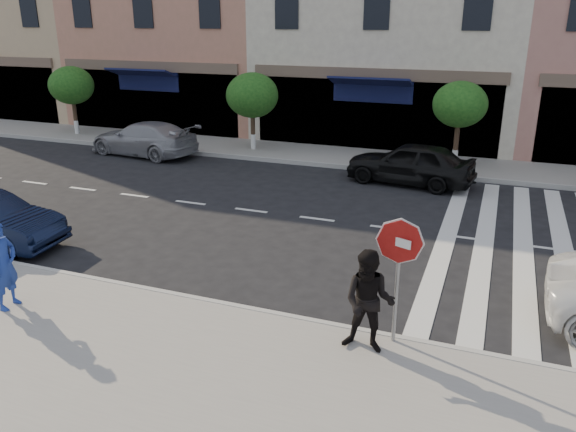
% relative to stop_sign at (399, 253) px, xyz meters
% --- Properties ---
extents(ground, '(120.00, 120.00, 0.00)m').
position_rel_stop_sign_xyz_m(ground, '(-3.19, 1.67, -1.76)').
color(ground, black).
rests_on(ground, ground).
extents(sidewalk_near, '(60.00, 4.50, 0.15)m').
position_rel_stop_sign_xyz_m(sidewalk_near, '(-3.19, -2.08, -1.68)').
color(sidewalk_near, gray).
rests_on(sidewalk_near, ground).
extents(sidewalk_far, '(60.00, 3.00, 0.15)m').
position_rel_stop_sign_xyz_m(sidewalk_far, '(-3.19, 12.67, -1.68)').
color(sidewalk_far, gray).
rests_on(sidewalk_far, ground).
extents(building_west_far, '(12.00, 9.00, 12.00)m').
position_rel_stop_sign_xyz_m(building_west_far, '(-25.19, 18.67, 4.24)').
color(building_west_far, tan).
rests_on(building_west_far, ground).
extents(building_centre, '(11.00, 9.00, 11.00)m').
position_rel_stop_sign_xyz_m(building_centre, '(-3.69, 18.67, 3.74)').
color(building_centre, beige).
rests_on(building_centre, ground).
extents(street_tree_wa, '(2.00, 2.00, 3.05)m').
position_rel_stop_sign_xyz_m(street_tree_wa, '(-17.19, 12.47, 0.58)').
color(street_tree_wa, '#473323').
rests_on(street_tree_wa, sidewalk_far).
extents(street_tree_wb, '(2.10, 2.10, 3.06)m').
position_rel_stop_sign_xyz_m(street_tree_wb, '(-8.19, 12.47, 0.55)').
color(street_tree_wb, '#473323').
rests_on(street_tree_wb, sidewalk_far).
extents(street_tree_c, '(1.90, 1.90, 3.04)m').
position_rel_stop_sign_xyz_m(street_tree_c, '(-0.19, 12.47, 0.60)').
color(street_tree_c, '#473323').
rests_on(street_tree_c, sidewalk_far).
extents(stop_sign, '(0.72, 0.31, 2.18)m').
position_rel_stop_sign_xyz_m(stop_sign, '(0.00, 0.00, 0.00)').
color(stop_sign, gray).
rests_on(stop_sign, sidewalk_near).
extents(photographer, '(0.46, 0.65, 1.68)m').
position_rel_stop_sign_xyz_m(photographer, '(-6.92, -1.37, -0.77)').
color(photographer, '#203994').
rests_on(photographer, sidewalk_near).
extents(walker, '(0.85, 0.67, 1.72)m').
position_rel_stop_sign_xyz_m(walker, '(-0.35, -0.40, -0.74)').
color(walker, black).
rests_on(walker, sidewalk_near).
extents(car_far_left, '(4.82, 2.44, 1.34)m').
position_rel_stop_sign_xyz_m(car_far_left, '(-12.09, 10.45, -1.09)').
color(car_far_left, '#959499').
rests_on(car_far_left, ground).
extents(car_far_mid, '(4.36, 2.23, 1.42)m').
position_rel_stop_sign_xyz_m(car_far_mid, '(-1.41, 10.08, -1.05)').
color(car_far_mid, black).
rests_on(car_far_mid, ground).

